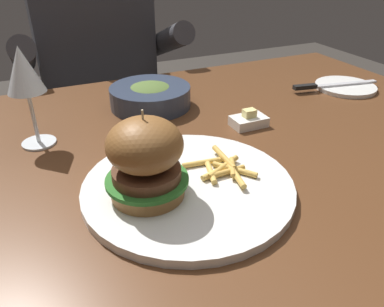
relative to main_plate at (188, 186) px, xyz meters
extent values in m
cube|color=#56331C|center=(0.06, 0.13, -0.03)|extent=(1.32, 0.86, 0.04)
cylinder|color=#56331C|center=(0.66, 0.50, -0.40)|extent=(0.06, 0.06, 0.70)
cylinder|color=white|center=(0.00, 0.00, 0.00)|extent=(0.32, 0.32, 0.01)
cylinder|color=#9E6B38|center=(-0.06, 0.00, 0.02)|extent=(0.10, 0.10, 0.02)
cylinder|color=#2D7028|center=(-0.06, 0.00, 0.03)|extent=(0.12, 0.12, 0.01)
cylinder|color=brown|center=(-0.06, 0.00, 0.04)|extent=(0.10, 0.10, 0.02)
ellipsoid|color=brown|center=(-0.06, 0.00, 0.09)|extent=(0.10, 0.10, 0.07)
cylinder|color=#CCB78C|center=(-0.06, 0.00, 0.11)|extent=(0.00, 0.00, 0.05)
cylinder|color=#E0B251|center=(0.04, 0.04, 0.01)|extent=(0.07, 0.02, 0.01)
cylinder|color=gold|center=(0.06, -0.01, 0.01)|extent=(0.06, 0.01, 0.01)
cylinder|color=gold|center=(0.08, 0.00, 0.02)|extent=(0.03, 0.05, 0.01)
cylinder|color=#EABC5B|center=(0.05, 0.00, 0.01)|extent=(0.06, 0.03, 0.01)
cylinder|color=#E0B251|center=(0.07, -0.02, 0.01)|extent=(0.02, 0.06, 0.01)
cylinder|color=gold|center=(0.07, 0.01, 0.01)|extent=(0.07, 0.04, 0.01)
cylinder|color=gold|center=(0.08, 0.03, 0.02)|extent=(0.01, 0.07, 0.01)
cylinder|color=#EABC5B|center=(0.04, 0.00, 0.01)|extent=(0.02, 0.06, 0.01)
cylinder|color=#E0B251|center=(0.08, 0.00, 0.01)|extent=(0.05, 0.06, 0.01)
cylinder|color=silver|center=(-0.19, 0.25, -0.01)|extent=(0.06, 0.06, 0.00)
cylinder|color=silver|center=(-0.19, 0.25, 0.05)|extent=(0.01, 0.01, 0.10)
cone|color=silver|center=(-0.19, 0.25, 0.14)|extent=(0.07, 0.07, 0.08)
cylinder|color=white|center=(0.55, 0.24, 0.00)|extent=(0.15, 0.15, 0.01)
cube|color=silver|center=(0.55, 0.24, 0.01)|extent=(0.17, 0.04, 0.00)
cube|color=black|center=(0.44, 0.26, 0.01)|extent=(0.06, 0.03, 0.01)
cube|color=white|center=(0.20, 0.16, 0.00)|extent=(0.07, 0.05, 0.02)
cube|color=#F4E58C|center=(0.20, 0.16, 0.02)|extent=(0.02, 0.02, 0.02)
cylinder|color=#2D384C|center=(0.06, 0.34, 0.02)|extent=(0.18, 0.18, 0.05)
ellipsoid|color=#4C662D|center=(0.06, 0.34, 0.03)|extent=(0.10, 0.10, 0.02)
cube|color=#282833|center=(0.03, 0.84, -0.52)|extent=(0.30, 0.22, 0.46)
cube|color=#333338|center=(0.03, 0.84, -0.03)|extent=(0.36, 0.20, 0.52)
cylinder|color=#333338|center=(-0.19, 0.76, 0.03)|extent=(0.07, 0.34, 0.18)
cylinder|color=#333338|center=(0.25, 0.76, 0.03)|extent=(0.07, 0.34, 0.18)
camera|label=1|loc=(-0.19, -0.43, 0.32)|focal=35.00mm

